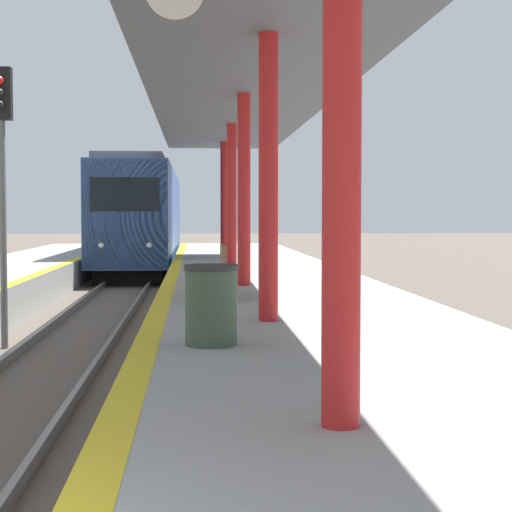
{
  "coord_description": "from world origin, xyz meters",
  "views": [
    {
      "loc": [
        2.21,
        -2.91,
        2.34
      ],
      "look_at": [
        3.76,
        18.78,
        1.27
      ],
      "focal_mm": 60.0,
      "sensor_mm": 36.0,
      "label": 1
    }
  ],
  "objects_px": {
    "signal_mid": "(2,154)",
    "trash_bin": "(211,305)",
    "bench": "(216,269)",
    "train": "(143,217)"
  },
  "relations": [
    {
      "from": "signal_mid",
      "to": "trash_bin",
      "type": "bearing_deg",
      "value": -57.55
    },
    {
      "from": "signal_mid",
      "to": "bench",
      "type": "distance_m",
      "value": 4.2
    },
    {
      "from": "train",
      "to": "trash_bin",
      "type": "height_order",
      "value": "train"
    },
    {
      "from": "trash_bin",
      "to": "bench",
      "type": "xyz_separation_m",
      "value": [
        0.2,
        5.58,
        0.04
      ]
    },
    {
      "from": "train",
      "to": "trash_bin",
      "type": "xyz_separation_m",
      "value": [
        2.39,
        -27.19,
        -0.89
      ]
    },
    {
      "from": "train",
      "to": "bench",
      "type": "distance_m",
      "value": 21.78
    },
    {
      "from": "trash_bin",
      "to": "train",
      "type": "bearing_deg",
      "value": 95.01
    },
    {
      "from": "train",
      "to": "trash_bin",
      "type": "distance_m",
      "value": 27.31
    },
    {
      "from": "train",
      "to": "signal_mid",
      "type": "xyz_separation_m",
      "value": [
        -1.1,
        -21.7,
        1.16
      ]
    },
    {
      "from": "signal_mid",
      "to": "train",
      "type": "bearing_deg",
      "value": 87.09
    }
  ]
}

